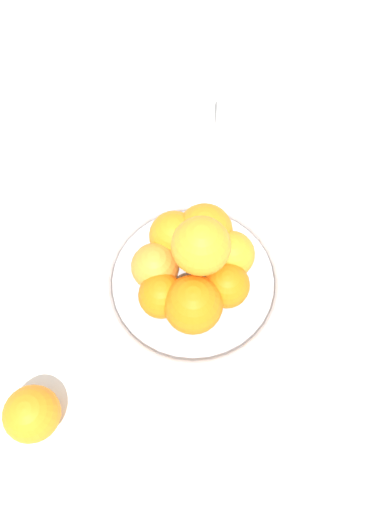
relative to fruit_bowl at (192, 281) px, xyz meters
The scene contains 5 objects.
ground_plane 0.02m from the fruit_bowl, ahead, with size 4.00×4.00×0.00m, color white.
fruit_bowl is the anchor object (origin of this frame).
orange_pile 0.07m from the fruit_bowl, 132.77° to the right, with size 0.18×0.20×0.14m.
stray_orange 0.29m from the fruit_bowl, 43.24° to the left, with size 0.07×0.07×0.07m, color orange.
drinking_glass 0.32m from the fruit_bowl, 102.60° to the right, with size 0.06×0.06×0.10m, color white.
Camera 1 is at (-0.00, 0.30, 0.72)m, focal length 35.00 mm.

